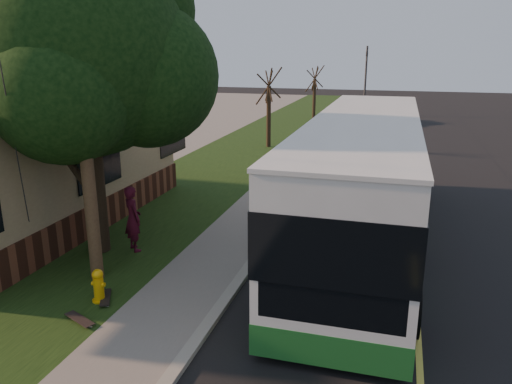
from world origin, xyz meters
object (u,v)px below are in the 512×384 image
bare_tree_far (314,93)px  skateboarder (133,219)px  utility_pole (79,82)px  skateboard_main (106,298)px  fire_hydrant (99,286)px  bare_tree_near (269,109)px  traffic_signal (366,76)px  skateboard_spare (80,319)px  distant_car (395,114)px  leafy_tree (87,55)px  transit_bus (363,177)px

bare_tree_far → skateboarder: 27.25m
utility_pole → skateboard_main: bearing=-48.9°
fire_hydrant → bare_tree_near: (-0.90, 18.00, 1.72)m
traffic_signal → skateboard_spare: 35.13m
traffic_signal → distant_car: (2.56, -4.27, -2.50)m
utility_pole → skateboard_spare: (0.81, -1.87, -4.50)m
bare_tree_far → skateboard_main: size_ratio=5.09×
skateboarder → skateboard_main: (0.79, -2.70, -0.84)m
traffic_signal → skateboard_main: 34.20m
fire_hydrant → traffic_signal: size_ratio=0.13×
fire_hydrant → bare_tree_far: 30.04m
utility_pole → skateboarder: bearing=89.5°
utility_pole → leafy_tree: 1.94m
fire_hydrant → skateboard_spare: size_ratio=0.90×
bare_tree_far → skateboard_spare: bearing=-89.1°
fire_hydrant → transit_bus: size_ratio=0.06×
bare_tree_far → skateboarder: (-0.29, -27.23, -1.04)m
transit_bus → skateboarder: 6.38m
fire_hydrant → transit_bus: 7.51m
leafy_tree → bare_tree_far: size_ratio=1.94×
skateboard_main → utility_pole: bearing=131.1°
utility_pole → distant_car: utility_pole is taller
utility_pole → traffic_signal: (3.81, 33.01, -1.47)m
distant_car → traffic_signal: bearing=127.8°
fire_hydrant → traffic_signal: bearing=84.8°
transit_bus → fire_hydrant: bearing=-133.7°
bare_tree_near → distant_car: size_ratio=1.10×
transit_bus → skateboarder: (-5.78, -2.56, -0.92)m
skateboarder → skateboard_spare: size_ratio=2.17×
skateboarder → distant_car: (6.35, 26.96, -0.30)m
utility_pole → bare_tree_far: utility_pole is taller
skateboard_main → transit_bus: bearing=46.5°
leafy_tree → skateboarder: 4.30m
bare_tree_far → skateboard_main: bare_tree_far is taller
utility_pole → traffic_signal: utility_pole is taller
skateboard_main → distant_car: bearing=79.4°
fire_hydrant → bare_tree_near: bare_tree_near is taller
leafy_tree → skateboard_spare: (1.67, -3.52, -5.04)m
utility_pole → bare_tree_far: (0.31, 29.01, -2.63)m
skateboard_spare → utility_pole: bearing=113.4°
utility_pole → bare_tree_near: utility_pole is taller
utility_pole → transit_bus: 7.74m
transit_bus → skateboard_main: 7.45m
traffic_signal → skateboarder: 31.54m
bare_tree_far → traffic_signal: 5.44m
distant_car → leafy_tree: bearing=-98.2°
leafy_tree → traffic_signal: leafy_tree is taller
fire_hydrant → skateboard_spare: fire_hydrant is taller
skateboard_main → distant_car: (5.56, 29.66, 0.54)m
bare_tree_far → traffic_signal: size_ratio=0.73×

